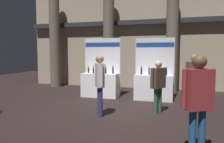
{
  "coord_description": "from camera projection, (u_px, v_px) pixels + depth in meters",
  "views": [
    {
      "loc": [
        1.6,
        -6.22,
        1.83
      ],
      "look_at": [
        -0.47,
        0.95,
        1.2
      ],
      "focal_mm": 33.59,
      "sensor_mm": 36.0,
      "label": 1
    }
  ],
  "objects": [
    {
      "name": "visitor_4",
      "position": [
        100.0,
        80.0,
        6.07
      ],
      "size": [
        0.38,
        0.47,
        1.8
      ],
      "rotation": [
        0.0,
        0.0,
        2.13
      ],
      "color": "navy",
      "rests_on": "ground_plane"
    },
    {
      "name": "exhibitor_booth_0",
      "position": [
        100.0,
        82.0,
        8.95
      ],
      "size": [
        1.61,
        0.66,
        2.51
      ],
      "color": "white",
      "rests_on": "ground_plane"
    },
    {
      "name": "visitor_0",
      "position": [
        158.0,
        82.0,
        6.4
      ],
      "size": [
        0.46,
        0.52,
        1.63
      ],
      "rotation": [
        0.0,
        0.0,
        4.09
      ],
      "color": "#33563D",
      "rests_on": "ground_plane"
    },
    {
      "name": "visitor_2",
      "position": [
        194.0,
        77.0,
        6.57
      ],
      "size": [
        0.53,
        0.32,
        1.82
      ],
      "rotation": [
        0.0,
        0.0,
        6.03
      ],
      "color": "#33563D",
      "rests_on": "ground_plane"
    },
    {
      "name": "visitor_1",
      "position": [
        198.0,
        96.0,
        3.57
      ],
      "size": [
        0.56,
        0.45,
        1.82
      ],
      "rotation": [
        0.0,
        0.0,
        0.55
      ],
      "color": "navy",
      "rests_on": "ground_plane"
    },
    {
      "name": "exhibitor_booth_1",
      "position": [
        154.0,
        84.0,
        8.33
      ],
      "size": [
        1.56,
        0.66,
        2.48
      ],
      "color": "white",
      "rests_on": "ground_plane"
    },
    {
      "name": "hall_colonnade",
      "position": [
        141.0,
        31.0,
        10.86
      ],
      "size": [
        12.71,
        1.28,
        6.28
      ],
      "color": "tan",
      "rests_on": "ground_plane"
    },
    {
      "name": "ground_plane",
      "position": [
        118.0,
        112.0,
        6.56
      ],
      "size": [
        25.43,
        25.43,
        0.0
      ],
      "primitive_type": "plane",
      "color": "black"
    }
  ]
}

